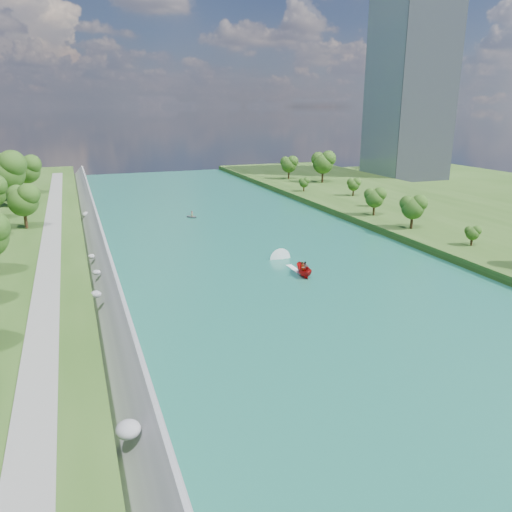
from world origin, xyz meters
name	(u,v)px	position (x,y,z in m)	size (l,w,h in m)	color
ground	(316,299)	(0.00, 0.00, 0.00)	(260.00, 260.00, 0.00)	#2D5119
river_water	(261,257)	(0.00, 20.00, 0.05)	(55.00, 240.00, 0.10)	#1B6654
berm_east	(493,229)	(49.50, 20.00, 0.75)	(44.00, 240.00, 1.50)	#2D5119
riprap_bank	(99,265)	(-25.85, 19.34, 1.80)	(4.08, 236.00, 4.08)	slate
riverside_path	(50,257)	(-32.50, 20.00, 3.55)	(3.00, 200.00, 0.10)	gray
office_tower	(409,89)	(82.50, 95.00, 30.00)	(22.00, 22.00, 60.00)	gray
trees_east	(416,196)	(39.37, 31.76, 6.20)	(18.17, 140.26, 11.34)	#224412
motorboat	(300,268)	(2.55, 10.18, 0.87)	(3.60, 19.16, 2.25)	#B40E0E
raft	(192,216)	(-3.63, 54.50, 0.44)	(3.18, 3.45, 1.51)	gray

